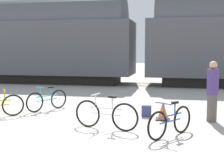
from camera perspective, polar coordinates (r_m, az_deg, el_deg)
ground_plane at (r=7.44m, az=-4.84°, el=-9.47°), size 80.00×80.00×0.00m
freight_train at (r=18.12m, az=5.18°, el=8.32°), size 23.29×3.10×5.14m
rail_near at (r=17.51m, az=4.83°, el=-0.32°), size 35.29×0.07×0.01m
rail_far at (r=18.93m, az=5.34°, el=0.17°), size 35.29×0.07×0.01m
bicycle_blue at (r=7.41m, az=10.61°, el=-6.77°), size 0.98×1.35×0.83m
bicycle_silver at (r=7.94m, az=-1.15°, el=-5.61°), size 1.74×0.53×0.89m
bicycle_teal at (r=10.62m, az=-11.78°, el=-2.88°), size 0.87×1.41×0.81m
person_in_purple at (r=9.15m, az=17.90°, el=-1.28°), size 0.32×0.32×1.70m
backpack at (r=9.52m, az=6.32°, el=-4.94°), size 0.28×0.20×0.34m
traffic_cone at (r=9.14m, az=9.30°, el=-4.91°), size 0.40×0.40×0.55m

